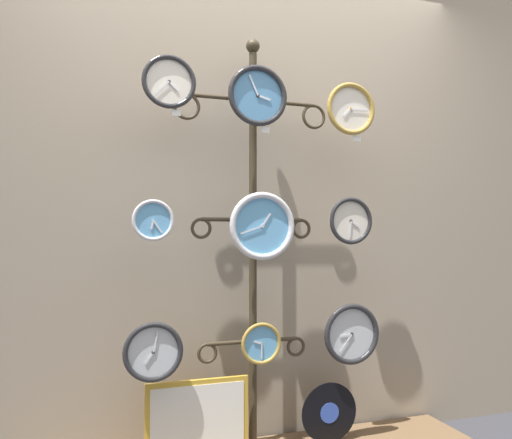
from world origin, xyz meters
The scene contains 16 objects.
shop_wall centered at (0.00, 0.57, 1.40)m, with size 4.40×0.04×2.80m.
display_stand centered at (0.00, 0.41, 0.75)m, with size 0.79×0.38×2.08m.
clock_top_left centered at (-0.43, 0.31, 1.79)m, with size 0.25×0.04×0.25m.
clock_top_center centered at (-0.01, 0.29, 1.76)m, with size 0.29×0.04×0.29m.
clock_top_right centered at (0.49, 0.30, 1.74)m, with size 0.27×0.04×0.27m.
clock_middle_left centered at (-0.49, 0.34, 1.16)m, with size 0.19×0.04×0.19m.
clock_middle_center centered at (0.01, 0.30, 1.14)m, with size 0.32×0.04×0.32m.
clock_middle_right centered at (0.49, 0.31, 1.17)m, with size 0.24×0.04×0.24m.
clock_bottom_left centered at (-0.50, 0.29, 0.59)m, with size 0.26×0.04×0.26m.
clock_bottom_center centered at (0.02, 0.34, 0.58)m, with size 0.20×0.04×0.20m.
clock_bottom_right centered at (0.49, 0.32, 0.60)m, with size 0.31×0.04×0.31m.
vinyl_record centered at (0.38, 0.35, 0.21)m, with size 0.30×0.01×0.30m.
picture_frame centered at (-0.28, 0.35, 0.25)m, with size 0.48×0.02×0.37m.
price_tag_upper centered at (-0.40, 0.31, 1.65)m, with size 0.04×0.00×0.03m.
price_tag_mid centered at (0.03, 0.29, 1.60)m, with size 0.04×0.00×0.03m.
price_tag_lower centered at (0.52, 0.30, 1.59)m, with size 0.04×0.00×0.03m.
Camera 1 is at (-0.75, -1.93, 1.09)m, focal length 35.00 mm.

